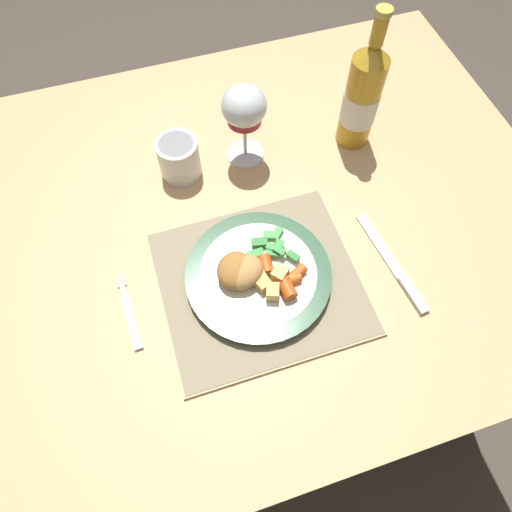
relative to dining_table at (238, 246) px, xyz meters
The scene contains 13 objects.
ground_plane 0.64m from the dining_table, ahead, with size 6.00×6.00×0.00m, color #4C4238.
dining_table is the anchor object (origin of this frame).
placemat 0.17m from the dining_table, 88.42° to the right, with size 0.33×0.29×0.01m.
dinner_plate 0.17m from the dining_table, 89.39° to the right, with size 0.24×0.24×0.02m.
breaded_croquettes 0.19m from the dining_table, 103.71° to the right, with size 0.10×0.09×0.04m.
green_beans_pile 0.16m from the dining_table, 72.24° to the right, with size 0.08×0.09×0.02m.
glazed_carrots 0.20m from the dining_table, 77.69° to the right, with size 0.07×0.08×0.02m.
fork 0.27m from the dining_table, 149.43° to the right, with size 0.02×0.14×0.01m.
table_knife 0.31m from the dining_table, 38.67° to the right, with size 0.04×0.21×0.01m.
wine_glass 0.26m from the dining_table, 66.96° to the left, with size 0.08×0.08×0.16m.
bottle 0.36m from the dining_table, 23.09° to the left, with size 0.07×0.07×0.27m.
roast_potatoes 0.20m from the dining_table, 85.13° to the right, with size 0.06×0.06×0.03m.
drinking_cup 0.20m from the dining_table, 116.79° to the left, with size 0.08×0.08×0.08m.
Camera 1 is at (-0.10, -0.44, 1.43)m, focal length 32.00 mm.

